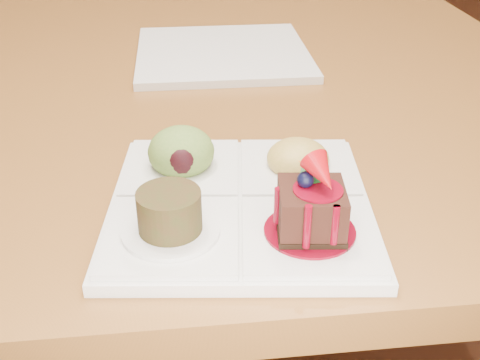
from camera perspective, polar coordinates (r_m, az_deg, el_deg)
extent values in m
plane|color=brown|center=(1.63, -2.13, -10.51)|extent=(6.00, 6.00, 0.00)
cube|color=brown|center=(1.28, -2.77, 15.06)|extent=(1.00, 1.80, 0.04)
cylinder|color=brown|center=(2.22, -15.75, 10.56)|extent=(0.06, 0.06, 0.71)
cylinder|color=brown|center=(2.25, 7.37, 11.72)|extent=(0.06, 0.06, 0.71)
cylinder|color=#321B10|center=(1.77, 19.23, 0.75)|extent=(0.04, 0.04, 0.48)
cube|color=white|center=(0.57, 0.00, -2.49)|extent=(0.27, 0.27, 0.01)
cube|color=white|center=(0.52, 6.60, -5.19)|extent=(0.13, 0.13, 0.01)
cube|color=white|center=(0.52, -6.55, -5.22)|extent=(0.13, 0.13, 0.01)
cube|color=white|center=(0.62, -5.52, 1.18)|extent=(0.13, 0.13, 0.01)
cube|color=white|center=(0.62, 5.47, 1.21)|extent=(0.13, 0.13, 0.01)
cylinder|color=maroon|center=(0.52, 6.63, -4.81)|extent=(0.08, 0.08, 0.00)
cube|color=black|center=(0.52, 6.64, -4.58)|extent=(0.06, 0.06, 0.01)
cube|color=black|center=(0.51, 6.79, -2.58)|extent=(0.06, 0.06, 0.04)
cylinder|color=maroon|center=(0.50, 6.92, -0.77)|extent=(0.04, 0.04, 0.00)
sphere|color=black|center=(0.50, 6.23, 0.04)|extent=(0.01, 0.01, 0.01)
cone|color=#A80A10|center=(0.49, 7.83, 0.56)|extent=(0.04, 0.05, 0.04)
cube|color=#0F3E14|center=(0.51, 6.99, 0.39)|extent=(0.01, 0.02, 0.01)
cube|color=#0F3E14|center=(0.51, 6.21, 0.45)|extent=(0.01, 0.02, 0.01)
cylinder|color=maroon|center=(0.48, 6.40, -4.44)|extent=(0.01, 0.01, 0.04)
cylinder|color=maroon|center=(0.49, 9.00, -4.24)|extent=(0.01, 0.01, 0.04)
cylinder|color=maroon|center=(0.51, 3.58, -2.44)|extent=(0.01, 0.01, 0.03)
cylinder|color=white|center=(0.52, -6.58, -4.78)|extent=(0.08, 0.08, 0.00)
cylinder|color=#3D2211|center=(0.51, -6.71, -2.94)|extent=(0.05, 0.05, 0.04)
cylinder|color=#43280E|center=(0.50, -6.79, -1.81)|extent=(0.04, 0.04, 0.00)
ellipsoid|color=olive|center=(0.61, -5.60, 2.69)|extent=(0.07, 0.07, 0.05)
ellipsoid|color=black|center=(0.59, -5.54, 1.80)|extent=(0.03, 0.02, 0.03)
ellipsoid|color=#C19446|center=(0.62, 5.51, 2.04)|extent=(0.06, 0.06, 0.04)
cube|color=orange|center=(0.62, 6.76, 2.77)|extent=(0.02, 0.02, 0.01)
cube|color=#42791A|center=(0.63, 5.56, 2.86)|extent=(0.02, 0.02, 0.01)
cube|color=orange|center=(0.62, 4.60, 2.83)|extent=(0.02, 0.02, 0.01)
cube|color=#42791A|center=(0.61, 4.50, 2.42)|extent=(0.02, 0.02, 0.01)
cube|color=orange|center=(0.60, 5.50, 1.81)|extent=(0.02, 0.02, 0.01)
cube|color=#42791A|center=(0.61, 6.52, 2.24)|extent=(0.02, 0.02, 0.01)
cube|color=white|center=(0.98, -1.67, 11.92)|extent=(0.27, 0.27, 0.01)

